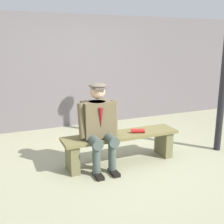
{
  "coord_description": "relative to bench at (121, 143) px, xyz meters",
  "views": [
    {
      "loc": [
        1.68,
        3.56,
        1.78
      ],
      "look_at": [
        0.15,
        0.0,
        0.81
      ],
      "focal_mm": 44.48,
      "sensor_mm": 36.0,
      "label": 1
    }
  ],
  "objects": [
    {
      "name": "stadium_wall",
      "position": [
        0.0,
        -2.32,
        0.86
      ],
      "size": [
        12.0,
        0.24,
        2.36
      ],
      "primitive_type": "cube",
      "color": "slate",
      "rests_on": "ground"
    },
    {
      "name": "bench",
      "position": [
        0.0,
        0.0,
        0.0
      ],
      "size": [
        1.78,
        0.41,
        0.46
      ],
      "color": "brown",
      "rests_on": "ground"
    },
    {
      "name": "seated_man",
      "position": [
        0.38,
        0.06,
        0.37
      ],
      "size": [
        0.6,
        0.58,
        1.25
      ],
      "color": "brown",
      "rests_on": "ground"
    },
    {
      "name": "ground_plane",
      "position": [
        0.0,
        0.0,
        -0.32
      ],
      "size": [
        30.0,
        30.0,
        0.0
      ],
      "primitive_type": "plane",
      "color": "gray"
    },
    {
      "name": "rolled_magazine",
      "position": [
        -0.25,
        0.06,
        0.18
      ],
      "size": [
        0.21,
        0.13,
        0.06
      ],
      "primitive_type": "cylinder",
      "rotation": [
        0.0,
        1.57,
        -0.37
      ],
      "color": "#B21E1E",
      "rests_on": "bench"
    }
  ]
}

